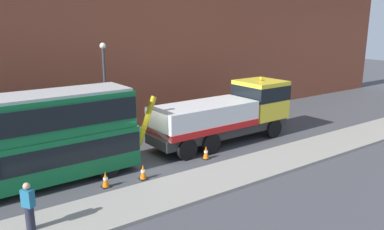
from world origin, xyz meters
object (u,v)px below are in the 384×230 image
Objects in this scene: traffic_cone_near_bus at (106,180)px; traffic_cone_near_truck at (206,153)px; recovery_tow_truck at (228,113)px; pedestrian_onlooker at (29,207)px; traffic_cone_midway at (143,172)px; double_decker_bus at (7,141)px; street_lamp at (105,83)px.

traffic_cone_near_bus and traffic_cone_near_truck have the same top height.
traffic_cone_near_truck is (5.68, 0.26, 0.00)m from traffic_cone_near_bus.
recovery_tow_truck is 14.12× the size of traffic_cone_near_truck.
pedestrian_onlooker reaches higher than traffic_cone_midway.
double_decker_bus is 15.40× the size of traffic_cone_near_truck.
street_lamp is at bearing 34.36° from double_decker_bus.
double_decker_bus is 15.40× the size of traffic_cone_near_bus.
traffic_cone_midway is (-6.81, -2.10, -1.42)m from recovery_tow_truck.
traffic_cone_near_truck is (9.07, -1.66, -1.89)m from double_decker_bus.
double_decker_bus reaches higher than traffic_cone_near_truck.
traffic_cone_midway is (5.13, -2.09, -1.89)m from double_decker_bus.
recovery_tow_truck reaches higher than traffic_cone_near_truck.
traffic_cone_midway and traffic_cone_near_truck have the same top height.
traffic_cone_near_bus is at bearing -1.96° from pedestrian_onlooker.
pedestrian_onlooker is 2.38× the size of traffic_cone_midway.
double_decker_bus is 6.48× the size of pedestrian_onlooker.
double_decker_bus reaches higher than recovery_tow_truck.
street_lamp is at bearing 66.07° from traffic_cone_near_bus.
traffic_cone_midway is at bearing -163.94° from recovery_tow_truck.
traffic_cone_near_truck is at bearing -17.77° from pedestrian_onlooker.
street_lamp reaches higher than traffic_cone_near_truck.
recovery_tow_truck is 5.94× the size of pedestrian_onlooker.
pedestrian_onlooker is 4.14m from traffic_cone_near_bus.
traffic_cone_midway is at bearing -12.40° from pedestrian_onlooker.
traffic_cone_near_truck is at bearing 6.32° from traffic_cone_midway.
traffic_cone_near_bus and traffic_cone_midway have the same top height.
double_decker_bus is 15.40× the size of traffic_cone_midway.
traffic_cone_near_truck is 0.12× the size of street_lamp.
traffic_cone_near_truck is 7.41m from street_lamp.
traffic_cone_midway is (1.74, -0.18, 0.00)m from traffic_cone_near_bus.
double_decker_bus is at bearing -144.53° from street_lamp.
traffic_cone_midway is 7.30m from street_lamp.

